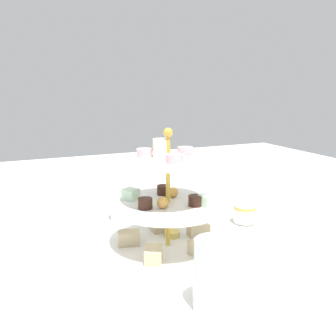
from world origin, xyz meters
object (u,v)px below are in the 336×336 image
object	(u,v)px
water_glass_tall_right	(215,276)
water_glass_mid_back	(122,203)
butter_knife_right	(303,257)
butter_knife_left	(32,279)
teacup_with_saucer	(244,215)
tiered_serving_stand	(168,215)
water_glass_short_left	(200,204)

from	to	relation	value
water_glass_tall_right	water_glass_mid_back	size ratio (longest dim) A/B	1.18
butter_knife_right	water_glass_tall_right	bearing A→B (deg)	151.11
water_glass_tall_right	butter_knife_right	xyz separation A→B (m)	(0.08, -0.27, -0.06)
butter_knife_left	butter_knife_right	xyz separation A→B (m)	(-0.13, -0.53, 0.00)
water_glass_tall_right	teacup_with_saucer	bearing A→B (deg)	-42.11
butter_knife_left	water_glass_mid_back	distance (m)	0.34
butter_knife_right	water_glass_mid_back	world-z (taller)	water_glass_mid_back
teacup_with_saucer	butter_knife_right	world-z (taller)	teacup_with_saucer
tiered_serving_stand	water_glass_tall_right	distance (m)	0.24
water_glass_tall_right	water_glass_mid_back	distance (m)	0.45
water_glass_tall_right	water_glass_mid_back	world-z (taller)	water_glass_tall_right
butter_knife_left	teacup_with_saucer	bearing A→B (deg)	101.93
butter_knife_left	tiered_serving_stand	bearing A→B (deg)	97.83
water_glass_short_left	butter_knife_left	distance (m)	0.50
tiered_serving_stand	water_glass_tall_right	xyz separation A→B (m)	(-0.24, 0.02, -0.02)
water_glass_tall_right	butter_knife_right	world-z (taller)	water_glass_tall_right
water_glass_tall_right	water_glass_mid_back	bearing A→B (deg)	2.60
water_glass_tall_right	butter_knife_left	world-z (taller)	water_glass_tall_right
water_glass_short_left	water_glass_mid_back	size ratio (longest dim) A/B	0.65
butter_knife_right	water_glass_mid_back	size ratio (longest dim) A/B	1.68
tiered_serving_stand	teacup_with_saucer	xyz separation A→B (m)	(0.06, -0.24, -0.06)
butter_knife_left	butter_knife_right	size ratio (longest dim) A/B	1.00
tiered_serving_stand	butter_knife_left	xyz separation A→B (m)	(-0.02, 0.29, -0.08)
tiered_serving_stand	teacup_with_saucer	distance (m)	0.26
water_glass_tall_right	butter_knife_left	xyz separation A→B (m)	(0.22, 0.26, -0.06)
teacup_with_saucer	butter_knife_left	xyz separation A→B (m)	(-0.08, 0.53, -0.02)
tiered_serving_stand	water_glass_mid_back	world-z (taller)	tiered_serving_stand
tiered_serving_stand	butter_knife_left	size ratio (longest dim) A/B	1.76
butter_knife_right	butter_knife_left	bearing A→B (deg)	119.79
tiered_serving_stand	water_glass_short_left	xyz separation A→B (m)	(0.17, -0.17, -0.05)
water_glass_tall_right	butter_knife_left	bearing A→B (deg)	50.77
butter_knife_left	water_glass_mid_back	world-z (taller)	water_glass_mid_back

